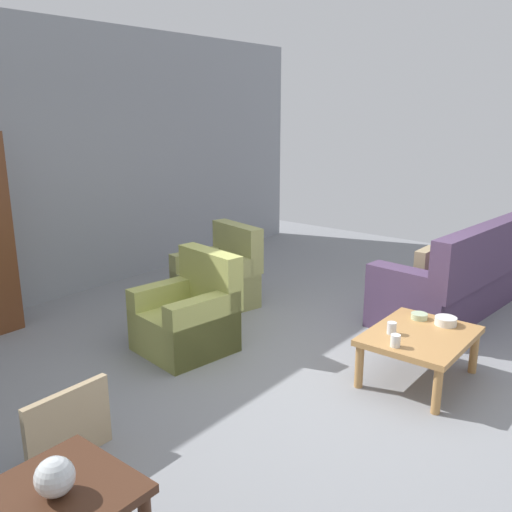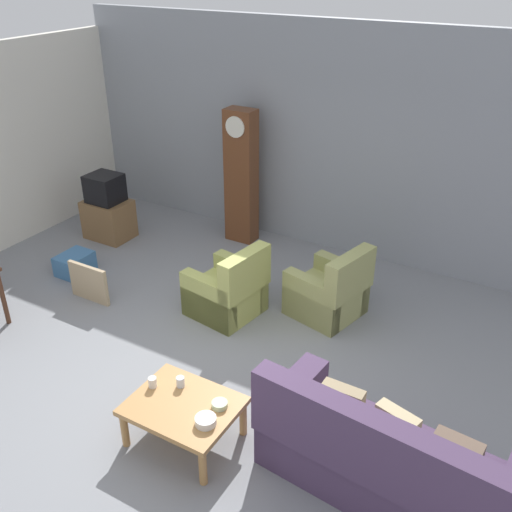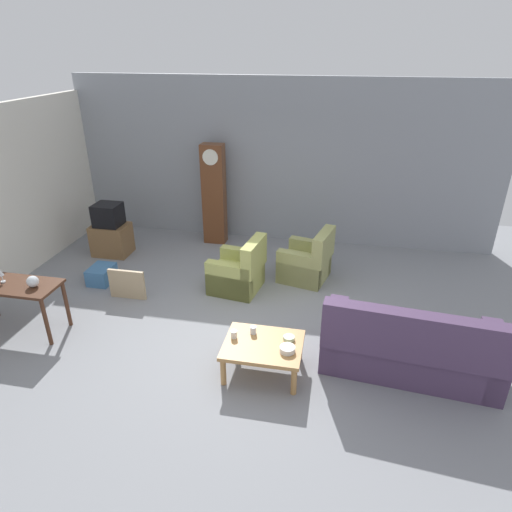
% 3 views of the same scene
% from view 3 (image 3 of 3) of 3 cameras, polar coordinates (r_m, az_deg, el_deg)
% --- Properties ---
extents(ground_plane, '(10.40, 10.40, 0.00)m').
position_cam_3_polar(ground_plane, '(6.34, -1.92, -10.18)').
color(ground_plane, gray).
extents(garage_door_wall, '(8.40, 0.16, 3.20)m').
position_cam_3_polar(garage_door_wall, '(8.93, 3.23, 11.99)').
color(garage_door_wall, gray).
rests_on(garage_door_wall, ground_plane).
extents(couch_floral, '(2.17, 1.08, 1.04)m').
position_cam_3_polar(couch_floral, '(5.82, 19.23, -11.25)').
color(couch_floral, '#4C3856').
rests_on(couch_floral, ground_plane).
extents(armchair_olive_near, '(0.89, 0.87, 0.92)m').
position_cam_3_polar(armchair_olive_near, '(7.29, -2.25, -2.19)').
color(armchair_olive_near, tan).
rests_on(armchair_olive_near, ground_plane).
extents(armchair_olive_far, '(0.95, 0.92, 0.92)m').
position_cam_3_polar(armchair_olive_far, '(7.66, 6.62, -0.87)').
color(armchair_olive_far, tan).
rests_on(armchair_olive_far, ground_plane).
extents(coffee_table_wood, '(0.96, 0.76, 0.42)m').
position_cam_3_polar(coffee_table_wood, '(5.52, 0.93, -11.73)').
color(coffee_table_wood, '#B27F47').
rests_on(coffee_table_wood, ground_plane).
extents(console_table_dark, '(1.30, 0.56, 0.75)m').
position_cam_3_polar(console_table_dark, '(6.96, -28.87, -3.92)').
color(console_table_dark, '#472819').
rests_on(console_table_dark, ground_plane).
extents(grandfather_clock, '(0.44, 0.30, 2.01)m').
position_cam_3_polar(grandfather_clock, '(8.89, -5.43, 7.90)').
color(grandfather_clock, brown).
rests_on(grandfather_clock, ground_plane).
extents(tv_stand_cabinet, '(0.68, 0.52, 0.60)m').
position_cam_3_polar(tv_stand_cabinet, '(8.99, -18.12, 2.05)').
color(tv_stand_cabinet, brown).
rests_on(tv_stand_cabinet, ground_plane).
extents(tv_crt, '(0.48, 0.44, 0.42)m').
position_cam_3_polar(tv_crt, '(8.81, -18.57, 5.08)').
color(tv_crt, black).
rests_on(tv_crt, tv_stand_cabinet).
extents(framed_picture_leaning, '(0.60, 0.05, 0.49)m').
position_cam_3_polar(framed_picture_leaning, '(7.36, -16.32, -3.53)').
color(framed_picture_leaning, tan).
rests_on(framed_picture_leaning, ground_plane).
extents(storage_box_blue, '(0.37, 0.47, 0.28)m').
position_cam_3_polar(storage_box_blue, '(8.03, -19.30, -2.27)').
color(storage_box_blue, teal).
rests_on(storage_box_blue, ground_plane).
extents(glass_dome_cloche, '(0.16, 0.16, 0.16)m').
position_cam_3_polar(glass_dome_cloche, '(6.66, -26.89, -2.95)').
color(glass_dome_cloche, silver).
rests_on(glass_dome_cloche, console_table_dark).
extents(cup_white_porcelain, '(0.08, 0.08, 0.10)m').
position_cam_3_polar(cup_white_porcelain, '(5.56, -2.87, -10.06)').
color(cup_white_porcelain, white).
rests_on(cup_white_porcelain, coffee_table_wood).
extents(cup_blue_rimmed, '(0.08, 0.08, 0.10)m').
position_cam_3_polar(cup_blue_rimmed, '(5.62, -0.35, -9.54)').
color(cup_blue_rimmed, silver).
rests_on(cup_blue_rimmed, coffee_table_wood).
extents(bowl_white_stacked, '(0.19, 0.19, 0.07)m').
position_cam_3_polar(bowl_white_stacked, '(5.35, 4.08, -11.91)').
color(bowl_white_stacked, white).
rests_on(bowl_white_stacked, coffee_table_wood).
extents(bowl_shallow_green, '(0.14, 0.14, 0.05)m').
position_cam_3_polar(bowl_shallow_green, '(5.54, 4.28, -10.53)').
color(bowl_shallow_green, '#B2C69E').
rests_on(bowl_shallow_green, coffee_table_wood).
extents(wine_glass_short, '(0.07, 0.07, 0.19)m').
position_cam_3_polar(wine_glass_short, '(6.95, -30.05, -2.04)').
color(wine_glass_short, silver).
rests_on(wine_glass_short, console_table_dark).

